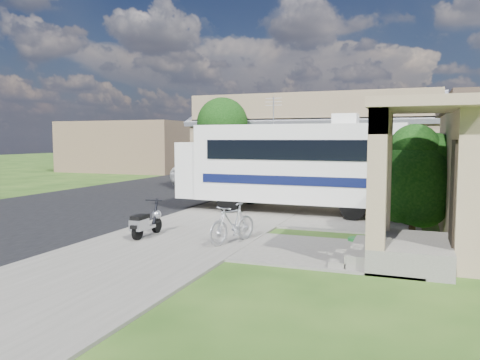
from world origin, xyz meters
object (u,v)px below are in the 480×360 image
(pickup_truck, at_px, (213,171))
(garden_hose, at_px, (357,243))
(shrub, at_px, (416,180))
(scooter, at_px, (145,223))
(motorhome, at_px, (292,164))
(van, at_px, (248,164))
(bicycle, at_px, (233,226))

(pickup_truck, bearing_deg, garden_hose, 129.61)
(shrub, height_order, scooter, shrub)
(shrub, xyz_separation_m, pickup_truck, (-10.81, 11.30, -0.75))
(motorhome, height_order, pickup_truck, motorhome)
(scooter, bearing_deg, van, 100.70)
(scooter, relative_size, garden_hose, 3.35)
(motorhome, relative_size, pickup_truck, 1.40)
(scooter, distance_m, garden_hose, 5.39)
(motorhome, xyz_separation_m, van, (-7.16, 15.71, -0.91))
(shrub, xyz_separation_m, garden_hose, (-1.33, -1.77, -1.45))
(scooter, xyz_separation_m, bicycle, (2.39, 0.15, 0.06))
(shrub, bearing_deg, pickup_truck, 133.75)
(pickup_truck, bearing_deg, van, -82.77)
(motorhome, xyz_separation_m, scooter, (-2.50, -5.75, -1.32))
(van, bearing_deg, shrub, -69.02)
(van, distance_m, garden_hose, 22.76)
(motorhome, bearing_deg, shrub, -34.61)
(garden_hose, bearing_deg, bicycle, -163.49)
(van, relative_size, garden_hose, 13.53)
(pickup_truck, bearing_deg, bicycle, 118.95)
(van, bearing_deg, pickup_truck, -96.55)
(shrub, height_order, pickup_truck, shrub)
(shrub, bearing_deg, garden_hose, -126.91)
(bicycle, bearing_deg, pickup_truck, 135.95)
(shrub, relative_size, van, 0.52)
(shrub, bearing_deg, motorhome, 144.18)
(motorhome, distance_m, garden_hose, 5.75)
(garden_hose, bearing_deg, scooter, -169.18)
(motorhome, bearing_deg, scooter, -112.25)
(bicycle, distance_m, van, 22.45)
(scooter, height_order, van, van)
(shrub, distance_m, bicycle, 5.09)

